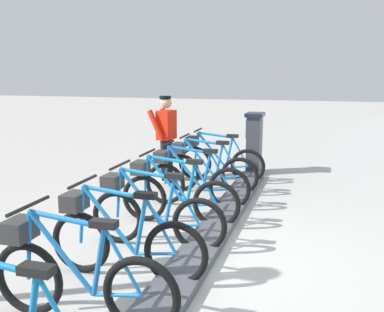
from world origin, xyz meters
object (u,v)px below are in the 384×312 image
Objects in this scene: bike_docked_0 at (217,160)px; bike_docked_4 at (151,213)px; bike_docked_1 at (206,169)px; bike_docked_3 at (174,194)px; payment_kiosk at (254,142)px; bike_docked_6 at (74,275)px; worker_near_rack at (166,135)px; bike_docked_5 at (120,238)px; bike_docked_2 at (192,180)px.

bike_docked_4 is at bearing 90.00° from bike_docked_0.
bike_docked_3 is (0.00, 1.68, 0.00)m from bike_docked_1.
payment_kiosk is 1.87m from bike_docked_1.
bike_docked_3 is 2.52m from bike_docked_6.
worker_near_rack is at bearing -67.00° from bike_docked_3.
payment_kiosk is 0.74× the size of bike_docked_0.
bike_docked_6 is at bearing 90.00° from bike_docked_4.
bike_docked_6 is at bearing 90.00° from bike_docked_1.
bike_docked_3 is (0.00, 2.52, 0.00)m from bike_docked_0.
bike_docked_3 is at bearing -90.00° from bike_docked_5.
bike_docked_6 is (0.57, 5.96, -0.24)m from payment_kiosk.
bike_docked_2 is at bearing 90.00° from bike_docked_1.
bike_docked_5 is at bearing 90.00° from bike_docked_4.
payment_kiosk is 0.74× the size of bike_docked_5.
bike_docked_5 and bike_docked_6 have the same top height.
bike_docked_3 is 1.00× the size of bike_docked_5.
payment_kiosk reaches higher than bike_docked_2.
payment_kiosk is 4.33m from bike_docked_4.
bike_docked_0 is at bearing -90.00° from bike_docked_1.
bike_docked_5 is 0.84m from bike_docked_6.
bike_docked_3 is 2.57m from worker_near_rack.
worker_near_rack is (0.99, -4.01, 0.48)m from bike_docked_5.
bike_docked_2 is 1.68m from bike_docked_4.
bike_docked_6 is 1.04× the size of worker_near_rack.
payment_kiosk is at bearing -97.60° from bike_docked_4.
bike_docked_4 and bike_docked_6 have the same top height.
bike_docked_0 is 1.00× the size of bike_docked_5.
payment_kiosk is 0.74× the size of bike_docked_3.
worker_near_rack is at bearing 35.70° from payment_kiosk.
payment_kiosk is 0.77× the size of worker_near_rack.
bike_docked_5 is 1.04× the size of worker_near_rack.
bike_docked_0 is 3.36m from bike_docked_4.
payment_kiosk is 6.00m from bike_docked_6.
bike_docked_2 and bike_docked_3 have the same top height.
bike_docked_4 is 3.35m from worker_near_rack.
bike_docked_1 is at bearing -90.00° from bike_docked_2.
bike_docked_0 is 2.52m from bike_docked_3.
bike_docked_6 is (0.00, 5.03, 0.00)m from bike_docked_0.
bike_docked_4 is (0.00, 1.68, 0.00)m from bike_docked_2.
bike_docked_0 and bike_docked_4 have the same top height.
bike_docked_4 is at bearing 90.00° from bike_docked_2.
bike_docked_0 is at bearing -90.00° from bike_docked_4.
bike_docked_4 is (0.00, 3.36, 0.00)m from bike_docked_0.
bike_docked_5 is (0.00, 0.84, 0.00)m from bike_docked_4.
bike_docked_0 is at bearing -90.00° from bike_docked_2.
worker_near_rack is (0.99, -0.65, 0.48)m from bike_docked_1.
bike_docked_5 is at bearing 90.00° from bike_docked_3.
bike_docked_1 is 0.84m from bike_docked_2.
bike_docked_0 is (0.57, 0.93, -0.24)m from payment_kiosk.
bike_docked_0 is 1.68m from bike_docked_2.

